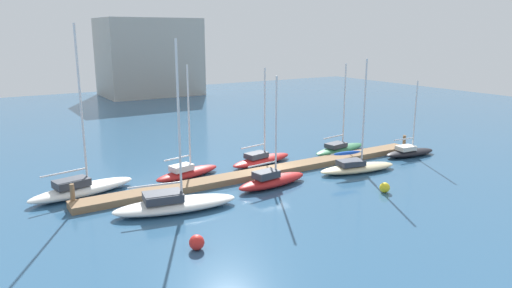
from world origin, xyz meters
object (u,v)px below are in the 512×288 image
object	(u,v)px
sailboat_0	(82,187)
sailboat_2	(187,171)
sailboat_1	(174,203)
mooring_buoy_yellow	(385,188)
sailboat_4	(261,159)
sailboat_5	(357,166)
mooring_buoy_red	(197,242)
sailboat_7	(409,151)
harbor_building_distant	(149,57)
sailboat_6	(340,148)
sailboat_3	(272,180)

from	to	relation	value
sailboat_0	sailboat_2	bearing A→B (deg)	-12.29
sailboat_1	mooring_buoy_yellow	size ratio (longest dim) A/B	14.65
sailboat_4	sailboat_5	bearing A→B (deg)	-58.65
sailboat_5	mooring_buoy_red	distance (m)	17.42
sailboat_7	harbor_building_distant	distance (m)	53.26
sailboat_6	harbor_building_distant	world-z (taller)	harbor_building_distant
sailboat_6	sailboat_7	world-z (taller)	sailboat_6
sailboat_0	sailboat_1	distance (m)	7.29
sailboat_0	mooring_buoy_yellow	xyz separation A→B (m)	(17.73, -10.41, -0.21)
sailboat_6	sailboat_7	size ratio (longest dim) A/B	1.21
sailboat_2	harbor_building_distant	world-z (taller)	harbor_building_distant
sailboat_1	sailboat_2	size ratio (longest dim) A/B	1.23
sailboat_1	sailboat_3	size ratio (longest dim) A/B	1.32
sailboat_0	sailboat_3	bearing A→B (deg)	-35.44
sailboat_7	mooring_buoy_red	xyz separation A→B (m)	(-23.87, -6.83, -0.03)
mooring_buoy_yellow	sailboat_1	bearing A→B (deg)	161.81
sailboat_5	sailboat_7	bearing A→B (deg)	18.27
sailboat_5	harbor_building_distant	xyz separation A→B (m)	(2.63, 53.79, 6.01)
sailboat_5	sailboat_4	bearing A→B (deg)	140.93
sailboat_0	sailboat_1	world-z (taller)	sailboat_0
sailboat_6	mooring_buoy_red	world-z (taller)	sailboat_6
mooring_buoy_yellow	harbor_building_distant	distance (m)	58.89
sailboat_1	sailboat_7	bearing A→B (deg)	13.22
sailboat_6	sailboat_4	bearing A→B (deg)	167.48
sailboat_1	sailboat_2	xyz separation A→B (m)	(3.44, 5.87, -0.03)
sailboat_2	sailboat_3	size ratio (longest dim) A/B	1.08
sailboat_3	mooring_buoy_red	size ratio (longest dim) A/B	9.97
sailboat_5	sailboat_7	world-z (taller)	sailboat_5
mooring_buoy_yellow	mooring_buoy_red	xyz separation A→B (m)	(-14.64, -1.12, 0.04)
sailboat_4	sailboat_5	world-z (taller)	sailboat_5
sailboat_5	mooring_buoy_yellow	bearing A→B (deg)	-101.57
sailboat_0	sailboat_5	size ratio (longest dim) A/B	1.28
sailboat_1	sailboat_3	distance (m)	7.72
sailboat_6	mooring_buoy_red	bearing A→B (deg)	-159.46
sailboat_1	mooring_buoy_yellow	xyz separation A→B (m)	(13.54, -4.45, -0.17)
sailboat_3	sailboat_1	bearing A→B (deg)	178.93
sailboat_2	mooring_buoy_red	size ratio (longest dim) A/B	10.73
sailboat_3	harbor_building_distant	size ratio (longest dim) A/B	0.49
sailboat_3	mooring_buoy_red	bearing A→B (deg)	-150.85
sailboat_0	sailboat_6	world-z (taller)	sailboat_0
mooring_buoy_yellow	sailboat_5	bearing A→B (deg)	68.59
sailboat_4	mooring_buoy_yellow	distance (m)	11.01
harbor_building_distant	sailboat_5	bearing A→B (deg)	-92.80
sailboat_6	sailboat_5	bearing A→B (deg)	-128.91
sailboat_1	sailboat_7	xyz separation A→B (m)	(22.76, 1.27, -0.10)
sailboat_7	sailboat_5	bearing A→B (deg)	-165.12
sailboat_3	mooring_buoy_red	xyz separation A→B (m)	(-8.79, -6.29, -0.12)
sailboat_0	mooring_buoy_red	distance (m)	11.93
sailboat_4	sailboat_7	world-z (taller)	sailboat_4
harbor_building_distant	sailboat_1	bearing A→B (deg)	-108.43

